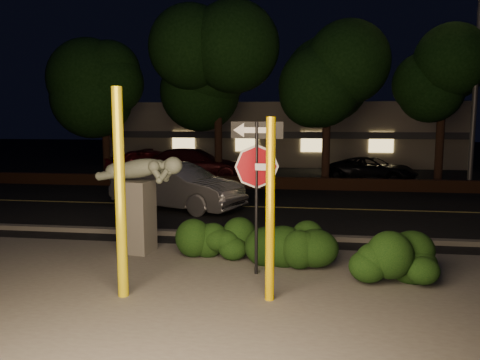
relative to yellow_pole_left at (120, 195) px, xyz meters
name	(u,v)px	position (x,y,z in m)	size (l,w,h in m)	color
ground	(265,193)	(1.40, 11.33, -1.75)	(90.00, 90.00, 0.00)	black
patio	(209,293)	(1.40, 0.33, -1.74)	(14.00, 6.00, 0.02)	#4C4944
road	(257,207)	(1.40, 8.33, -1.75)	(80.00, 8.00, 0.01)	black
lane_marking	(257,207)	(1.40, 8.33, -1.73)	(80.00, 0.12, 0.01)	#D1BC53
curb	(240,235)	(1.40, 4.23, -1.69)	(80.00, 0.25, 0.12)	#4C4944
brick_wall	(268,183)	(1.40, 12.63, -1.50)	(40.00, 0.35, 0.50)	#432415
parking_lot	(276,173)	(1.40, 18.33, -1.75)	(40.00, 12.00, 0.01)	black
building	(284,133)	(1.40, 26.32, 0.25)	(22.00, 10.20, 4.00)	slate
tree_far_a	(103,69)	(-6.60, 14.33, 3.59)	(4.60, 4.60, 7.43)	black
tree_far_b	(218,52)	(-1.10, 14.53, 4.30)	(5.20, 5.20, 8.41)	black
tree_far_c	(328,57)	(3.90, 14.13, 3.91)	(4.80, 4.80, 7.84)	black
tree_far_d	(444,62)	(8.90, 14.63, 3.67)	(4.40, 4.40, 7.42)	black
yellow_pole_left	(120,195)	(0.00, 0.00, 0.00)	(0.18, 0.18, 3.50)	yellow
yellow_pole_right	(270,211)	(2.46, 0.18, -0.24)	(0.15, 0.15, 3.02)	#F9C700
signpost	(257,167)	(2.10, 1.44, 0.34)	(0.99, 0.16, 2.94)	black
sculpture	(138,194)	(-0.65, 2.57, -0.41)	(2.05, 0.81, 2.18)	#4C4944
hedge_center	(219,237)	(1.18, 2.49, -1.31)	(1.68, 0.79, 0.87)	black
hedge_right	(296,237)	(2.84, 2.08, -1.14)	(1.87, 1.00, 1.22)	black
hedge_far_right	(394,256)	(4.63, 1.32, -1.25)	(1.46, 0.91, 1.01)	black
streetlight	(472,36)	(9.58, 13.35, 4.53)	(1.51, 0.78, 10.57)	#47474C
silver_sedan	(177,186)	(-1.22, 7.65, -0.99)	(1.61, 4.62, 1.52)	#A6A5AA
parked_car_red	(152,164)	(-4.50, 14.94, -0.98)	(1.82, 4.53, 1.54)	maroon
parked_car_darkred	(195,164)	(-2.39, 15.07, -0.99)	(2.15, 5.28, 1.53)	#420F13
parked_car_dark	(372,169)	(6.15, 15.60, -1.17)	(1.94, 4.21, 1.17)	black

